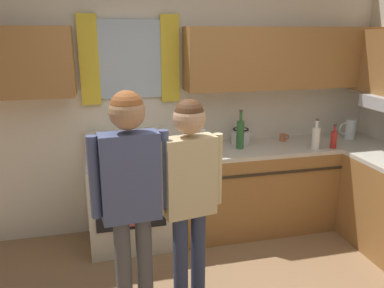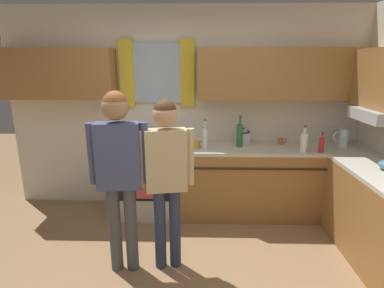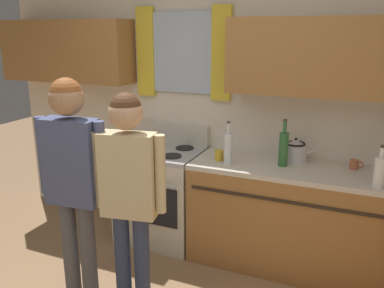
{
  "view_description": "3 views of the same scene",
  "coord_description": "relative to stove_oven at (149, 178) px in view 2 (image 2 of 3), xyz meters",
  "views": [
    {
      "loc": [
        -0.67,
        -2.01,
        2.03
      ],
      "look_at": [
        0.06,
        0.98,
        1.14
      ],
      "focal_mm": 36.35,
      "sensor_mm": 36.0,
      "label": 1
    },
    {
      "loc": [
        0.2,
        -2.15,
        1.92
      ],
      "look_at": [
        0.13,
        0.62,
        1.18
      ],
      "focal_mm": 28.71,
      "sensor_mm": 36.0,
      "label": 2
    },
    {
      "loc": [
        1.25,
        -1.66,
        1.97
      ],
      "look_at": [
        0.29,
        0.58,
        1.29
      ],
      "focal_mm": 37.62,
      "sensor_mm": 36.0,
      "label": 3
    }
  ],
  "objects": [
    {
      "name": "back_wall_unit",
      "position": [
        0.47,
        0.28,
        1.01
      ],
      "size": [
        4.6,
        0.42,
        2.6
      ],
      "color": "silver",
      "rests_on": "ground"
    },
    {
      "name": "kitchen_counter_run",
      "position": [
        1.9,
        -0.41,
        -0.02
      ],
      "size": [
        2.35,
        2.09,
        0.9
      ],
      "color": "#9E6B38",
      "rests_on": "ground"
    },
    {
      "name": "stove_oven",
      "position": [
        0.0,
        0.0,
        0.0
      ],
      "size": [
        0.75,
        0.67,
        1.1
      ],
      "color": "beige",
      "rests_on": "ground"
    },
    {
      "name": "bottle_tall_clear",
      "position": [
        0.71,
        -0.14,
        0.57
      ],
      "size": [
        0.07,
        0.07,
        0.37
      ],
      "color": "silver",
      "rests_on": "kitchen_counter_run"
    },
    {
      "name": "bottle_milk_white",
      "position": [
        1.86,
        -0.23,
        0.55
      ],
      "size": [
        0.08,
        0.08,
        0.31
      ],
      "color": "white",
      "rests_on": "kitchen_counter_run"
    },
    {
      "name": "bottle_sauce_red",
      "position": [
        2.06,
        -0.23,
        0.53
      ],
      "size": [
        0.06,
        0.06,
        0.25
      ],
      "color": "red",
      "rests_on": "kitchen_counter_run"
    },
    {
      "name": "bottle_wine_green",
      "position": [
        1.14,
        -0.01,
        0.58
      ],
      "size": [
        0.08,
        0.08,
        0.39
      ],
      "color": "#2D6633",
      "rests_on": "kitchen_counter_run"
    },
    {
      "name": "mug_mustard_yellow",
      "position": [
        0.61,
        -0.08,
        0.48
      ],
      "size": [
        0.12,
        0.08,
        0.09
      ],
      "color": "gold",
      "rests_on": "kitchen_counter_run"
    },
    {
      "name": "cup_terracotta",
      "position": [
        1.69,
        0.14,
        0.47
      ],
      "size": [
        0.11,
        0.07,
        0.08
      ],
      "color": "#B76642",
      "rests_on": "kitchen_counter_run"
    },
    {
      "name": "stovetop_kettle",
      "position": [
        1.21,
        0.16,
        0.53
      ],
      "size": [
        0.27,
        0.2,
        0.21
      ],
      "color": "silver",
      "rests_on": "kitchen_counter_run"
    },
    {
      "name": "water_pitcher",
      "position": [
        2.43,
        0.04,
        0.54
      ],
      "size": [
        0.19,
        0.11,
        0.22
      ],
      "color": "silver",
      "rests_on": "kitchen_counter_run"
    },
    {
      "name": "adult_left",
      "position": [
        -0.06,
        -1.17,
        0.6
      ],
      "size": [
        0.52,
        0.23,
        1.69
      ],
      "color": "#4C4C51",
      "rests_on": "ground"
    },
    {
      "name": "adult_in_plaid",
      "position": [
        0.35,
        -1.11,
        0.55
      ],
      "size": [
        0.5,
        0.22,
        1.61
      ],
      "color": "#2D3856",
      "rests_on": "ground"
    }
  ]
}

